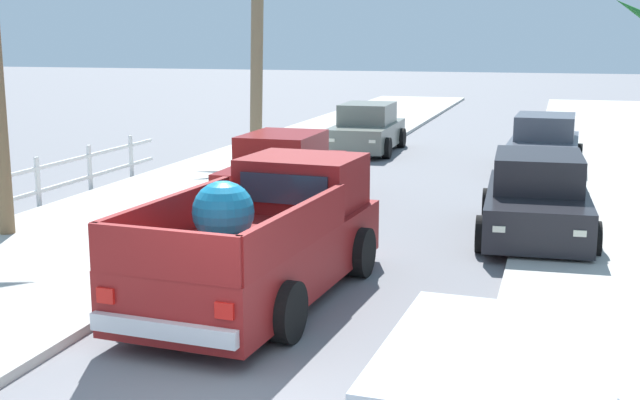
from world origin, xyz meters
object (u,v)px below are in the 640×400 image
pickup_truck (266,240)px  car_left_near (537,199)px  car_right_near (284,170)px  car_right_mid (544,145)px  car_left_far (367,129)px

pickup_truck → car_left_near: bearing=52.3°
car_right_near → car_right_mid: bearing=47.9°
car_left_near → car_right_mid: same height
pickup_truck → car_left_far: pickup_truck is taller
car_right_near → car_left_far: (-0.08, 8.39, 0.00)m
car_right_mid → car_left_near: bearing=-89.5°
pickup_truck → car_left_near: (3.55, 4.59, -0.09)m
car_right_near → car_right_mid: 8.08m
car_right_mid → car_left_far: same height
pickup_truck → car_left_far: (-2.02, 14.80, -0.09)m
pickup_truck → car_right_mid: bearing=74.3°
car_left_near → car_right_near: 5.78m
pickup_truck → car_left_near: pickup_truck is taller
pickup_truck → car_left_near: size_ratio=1.23×
car_left_near → car_right_mid: bearing=90.5°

